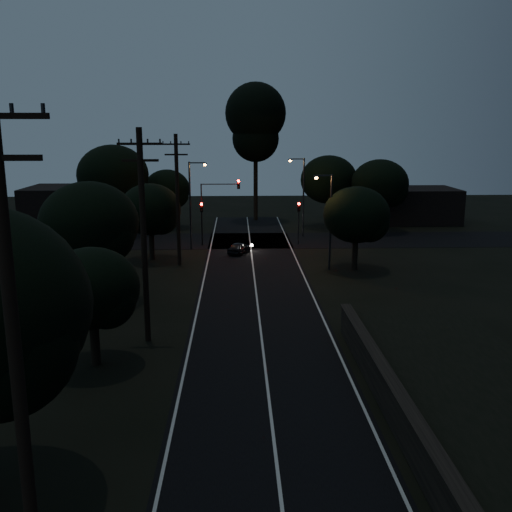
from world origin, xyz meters
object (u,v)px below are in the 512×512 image
utility_pole_far (178,198)px  signal_mast (219,200)px  streetlight_c (329,215)px  utility_pole_mid (143,234)px  streetlight_a (192,199)px  streetlight_b (302,192)px  signal_right (299,215)px  signal_left (202,216)px  tall_pine (256,121)px  utility_pole_near (15,356)px  car (239,248)px

utility_pole_far → signal_mast: (3.09, 7.99, -1.15)m
signal_mast → streetlight_c: bearing=-48.8°
utility_pole_mid → streetlight_a: bearing=88.3°
streetlight_a → streetlight_b: same height
streetlight_b → signal_right: bearing=-100.0°
signal_mast → utility_pole_far: bearing=-111.1°
utility_pole_mid → signal_left: utility_pole_mid is taller
signal_right → streetlight_c: 10.18m
utility_pole_far → tall_pine: bearing=73.1°
streetlight_b → signal_mast: bearing=-154.0°
utility_pole_near → car: bearing=82.7°
streetlight_b → streetlight_c: 14.01m
utility_pole_far → signal_mast: 8.64m
utility_pole_far → streetlight_a: bearing=83.4°
tall_pine → signal_mast: 17.15m
streetlight_c → car: bearing=138.6°
signal_left → streetlight_a: (-0.71, -1.99, 1.80)m
streetlight_b → streetlight_c: (0.52, -14.00, -0.29)m
utility_pole_far → streetlight_b: 16.51m
signal_left → car: signal_left is taller
tall_pine → signal_mast: (-3.91, -15.01, -7.32)m
utility_pole_near → signal_mast: bearing=85.8°
tall_pine → streetlight_a: (-6.31, -17.00, -7.02)m
utility_pole_mid → streetlight_c: (11.83, 15.00, -1.39)m
utility_pole_mid → tall_pine: (7.00, 40.00, 5.92)m
streetlight_b → car: (-6.40, -7.91, -4.12)m
utility_pole_far → streetlight_c: (11.83, -2.00, -1.13)m
utility_pole_mid → utility_pole_far: utility_pole_mid is taller
streetlight_a → signal_left: bearing=70.4°
utility_pole_far → utility_pole_mid: bearing=-90.0°
streetlight_a → car: bearing=-24.3°
signal_left → streetlight_b: bearing=22.0°
car → signal_mast: bearing=-40.7°
signal_right → streetlight_b: size_ratio=0.51×
signal_left → car: size_ratio=1.34×
tall_pine → streetlight_a: tall_pine is taller
streetlight_b → utility_pole_mid: bearing=-111.3°
signal_left → signal_mast: (1.69, 0.00, 1.50)m
utility_pole_mid → tall_pine: tall_pine is taller
car → utility_pole_near: bearing=106.9°
signal_left → signal_right: size_ratio=1.00×
utility_pole_near → tall_pine: (7.00, 57.00, 5.42)m
utility_pole_mid → signal_mast: bearing=83.0°
utility_pole_near → utility_pole_mid: bearing=90.0°
signal_right → utility_pole_mid: bearing=-113.0°
signal_right → signal_mast: (-7.51, 0.00, 1.50)m
tall_pine → streetlight_a: size_ratio=2.02×
utility_pole_near → signal_right: bearing=75.8°
utility_pole_far → car: (4.91, 4.09, -4.96)m
utility_pole_near → utility_pole_far: bearing=90.0°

